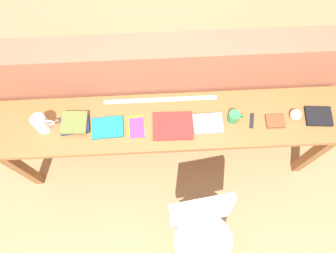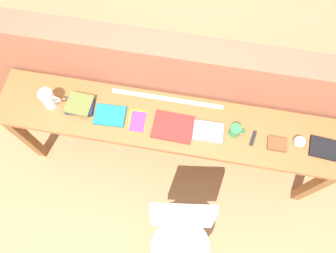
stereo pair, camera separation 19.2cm
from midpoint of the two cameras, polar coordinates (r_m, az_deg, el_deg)
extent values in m
plane|color=tan|center=(3.06, 1.00, -10.92)|extent=(40.00, 40.00, 0.00)
cube|color=#9E5B42|center=(2.66, 3.52, 5.41)|extent=(6.00, 0.20, 1.30)
cube|color=#996033|center=(2.32, 2.57, 0.51)|extent=(2.50, 0.44, 0.04)
cube|color=brown|center=(2.96, -21.77, -1.99)|extent=(0.07, 0.07, 0.84)
cube|color=brown|center=(2.91, 25.75, -9.52)|extent=(0.07, 0.07, 0.84)
cube|color=brown|center=(3.05, -19.98, 3.55)|extent=(0.07, 0.07, 0.84)
cube|color=brown|center=(3.01, 25.71, -3.62)|extent=(0.07, 0.07, 0.84)
ellipsoid|color=silver|center=(2.56, 4.48, -20.42)|extent=(0.49, 0.48, 0.08)
cube|color=silver|center=(2.33, 4.97, -15.55)|extent=(0.45, 0.16, 0.40)
cylinder|color=#B2B2B7|center=(2.80, 0.61, -17.29)|extent=(0.02, 0.02, 0.41)
cylinder|color=#B2B2B7|center=(2.82, 7.63, -17.40)|extent=(0.02, 0.02, 0.41)
cylinder|color=white|center=(2.41, -18.03, 4.41)|extent=(0.10, 0.10, 0.15)
cone|color=white|center=(2.32, -18.85, 4.71)|extent=(0.04, 0.03, 0.04)
torus|color=white|center=(2.38, -16.81, 4.34)|extent=(0.07, 0.01, 0.07)
cube|color=navy|center=(2.39, -12.90, 3.23)|extent=(0.21, 0.15, 0.03)
cube|color=olive|center=(2.37, -13.01, 3.63)|extent=(0.18, 0.18, 0.02)
cube|color=#19757A|center=(2.33, -7.79, 1.70)|extent=(0.23, 0.17, 0.02)
cube|color=orange|center=(2.30, -2.94, 0.36)|extent=(0.11, 0.15, 0.00)
cube|color=yellow|center=(2.30, -3.00, 0.92)|extent=(0.13, 0.17, 0.00)
cube|color=purple|center=(2.29, -2.95, 0.65)|extent=(0.11, 0.16, 0.00)
cube|color=red|center=(2.28, 3.25, -0.32)|extent=(0.28, 0.21, 0.02)
cube|color=#9E9EA3|center=(2.28, 9.38, -1.17)|extent=(0.21, 0.15, 0.03)
cylinder|color=#338C4C|center=(2.29, 13.95, -0.93)|extent=(0.08, 0.08, 0.09)
torus|color=#338C4C|center=(2.30, 15.01, -1.10)|extent=(0.06, 0.01, 0.06)
cube|color=black|center=(2.35, 16.87, -2.21)|extent=(0.05, 0.11, 0.02)
cube|color=brown|center=(2.38, 20.65, -3.09)|extent=(0.13, 0.10, 0.02)
sphere|color=silver|center=(2.41, 24.10, -2.65)|extent=(0.08, 0.08, 0.08)
cube|color=black|center=(2.49, 27.45, -3.60)|extent=(0.19, 0.16, 0.03)
cube|color=silver|center=(2.37, 2.17, 4.61)|extent=(0.82, 0.03, 0.00)
camera|label=1|loc=(0.10, -87.56, 5.92)|focal=35.00mm
camera|label=2|loc=(0.10, 92.44, -5.92)|focal=35.00mm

